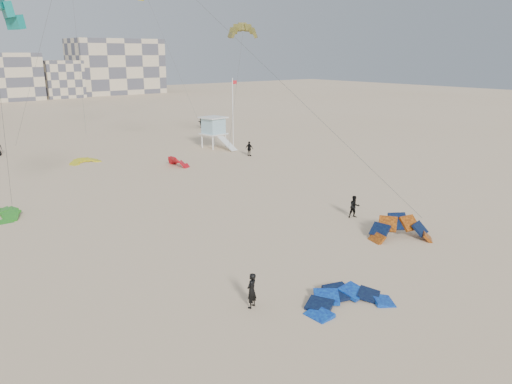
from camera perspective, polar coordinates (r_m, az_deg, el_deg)
ground at (r=23.77m, az=2.52°, el=-14.24°), size 320.00×320.00×0.00m
kite_ground_blue at (r=25.30m, az=10.36°, el=-12.54°), size 5.20×5.36×1.69m
kite_ground_orange at (r=34.40m, az=16.16°, el=-5.17°), size 5.62×5.63×4.04m
kite_ground_green at (r=41.86m, az=-27.23°, el=-2.61°), size 4.61×4.44×1.86m
kite_ground_red_far at (r=54.90m, az=-8.88°, el=2.95°), size 3.09×3.00×2.94m
kite_ground_yellow at (r=59.16m, az=-18.96°, el=3.19°), size 3.47×3.65×1.33m
kitesurfer_main at (r=24.27m, az=-0.50°, el=-11.19°), size 0.75×0.63×1.77m
kitesurfer_b at (r=37.71m, az=11.18°, el=-1.66°), size 1.00×0.91×1.67m
kitesurfer_d at (r=59.51m, az=-0.77°, el=4.97°), size 0.80×1.11×1.75m
kitesurfer_f at (r=83.31m, az=-6.29°, el=7.91°), size 0.83×1.67×1.72m
kite_fly_olive at (r=58.35m, az=-1.49°, el=17.79°), size 4.81×4.32×14.45m
lifeguard_tower_near at (r=64.90m, az=-4.86°, el=6.79°), size 3.15×5.64×4.00m
flagpole at (r=65.85m, az=-2.65°, el=9.25°), size 0.71×0.11×8.79m
condo_east at (r=160.67m, az=-15.69°, el=13.64°), size 26.00×14.00×16.00m
condo_fill_right at (r=150.72m, az=-21.40°, el=11.93°), size 10.00×10.00×10.00m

